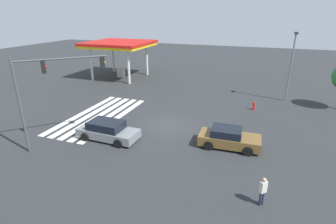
{
  "coord_description": "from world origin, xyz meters",
  "views": [
    {
      "loc": [
        19.78,
        7.24,
        9.36
      ],
      "look_at": [
        0.0,
        0.0,
        1.29
      ],
      "focal_mm": 28.0,
      "sensor_mm": 36.0,
      "label": 1
    }
  ],
  "objects_px": {
    "car_2": "(229,138)",
    "street_light_pole_a": "(292,61)",
    "fire_hydrant": "(254,106)",
    "car_1": "(108,131)",
    "traffic_signal_mast": "(46,84)",
    "pedestrian": "(263,190)"
  },
  "relations": [
    {
      "from": "car_1",
      "to": "street_light_pole_a",
      "type": "xyz_separation_m",
      "value": [
        -15.01,
        13.57,
        3.8
      ]
    },
    {
      "from": "pedestrian",
      "to": "street_light_pole_a",
      "type": "height_order",
      "value": "street_light_pole_a"
    },
    {
      "from": "traffic_signal_mast",
      "to": "street_light_pole_a",
      "type": "height_order",
      "value": "street_light_pole_a"
    },
    {
      "from": "car_1",
      "to": "fire_hydrant",
      "type": "height_order",
      "value": "car_1"
    },
    {
      "from": "car_2",
      "to": "fire_hydrant",
      "type": "xyz_separation_m",
      "value": [
        -8.77,
        1.34,
        -0.26
      ]
    },
    {
      "from": "car_2",
      "to": "pedestrian",
      "type": "distance_m",
      "value": 6.32
    },
    {
      "from": "traffic_signal_mast",
      "to": "car_1",
      "type": "height_order",
      "value": "traffic_signal_mast"
    },
    {
      "from": "car_1",
      "to": "pedestrian",
      "type": "relative_size",
      "value": 2.94
    },
    {
      "from": "car_2",
      "to": "fire_hydrant",
      "type": "distance_m",
      "value": 8.87
    },
    {
      "from": "traffic_signal_mast",
      "to": "street_light_pole_a",
      "type": "xyz_separation_m",
      "value": [
        -17.49,
        16.47,
        -0.26
      ]
    },
    {
      "from": "car_1",
      "to": "car_2",
      "type": "bearing_deg",
      "value": 13.65
    },
    {
      "from": "car_2",
      "to": "street_light_pole_a",
      "type": "height_order",
      "value": "street_light_pole_a"
    },
    {
      "from": "car_1",
      "to": "car_2",
      "type": "relative_size",
      "value": 1.07
    },
    {
      "from": "traffic_signal_mast",
      "to": "car_1",
      "type": "distance_m",
      "value": 5.57
    },
    {
      "from": "fire_hydrant",
      "to": "traffic_signal_mast",
      "type": "bearing_deg",
      "value": -45.22
    },
    {
      "from": "street_light_pole_a",
      "to": "car_2",
      "type": "bearing_deg",
      "value": -19.08
    },
    {
      "from": "pedestrian",
      "to": "car_2",
      "type": "bearing_deg",
      "value": -22.28
    },
    {
      "from": "car_1",
      "to": "street_light_pole_a",
      "type": "distance_m",
      "value": 20.59
    },
    {
      "from": "car_1",
      "to": "street_light_pole_a",
      "type": "bearing_deg",
      "value": 49.41
    },
    {
      "from": "traffic_signal_mast",
      "to": "fire_hydrant",
      "type": "height_order",
      "value": "traffic_signal_mast"
    },
    {
      "from": "car_1",
      "to": "pedestrian",
      "type": "xyz_separation_m",
      "value": [
        3.86,
        11.55,
        0.21
      ]
    },
    {
      "from": "car_1",
      "to": "car_2",
      "type": "distance_m",
      "value": 9.26
    }
  ]
}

